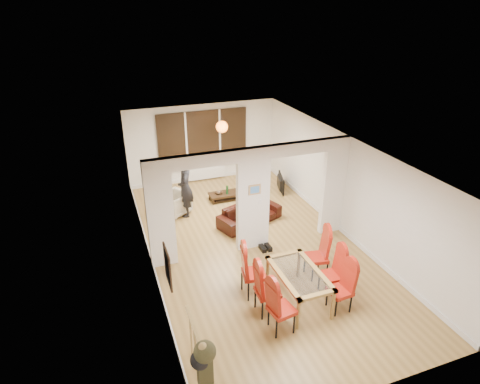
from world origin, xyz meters
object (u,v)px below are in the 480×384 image
sofa (250,214)px  bowl (219,193)px  dining_chair_rb (331,273)px  dining_chair_lb (268,288)px  dining_chair_rc (317,254)px  coffee_table (225,196)px  bottle (227,190)px  dining_chair_ra (340,288)px  person (185,187)px  armchair (175,203)px  dining_chair_la (282,306)px  television (278,183)px  dining_chair_lc (254,270)px  dining_table (298,287)px

sofa → bowl: bearing=83.4°
dining_chair_rb → dining_chair_lb: bearing=-174.7°
dining_chair_rc → sofa: size_ratio=0.61×
coffee_table → bottle: 0.27m
dining_chair_ra → bottle: 5.37m
dining_chair_lb → person: size_ratio=0.64×
dining_chair_rc → bottle: bearing=110.8°
dining_chair_rb → dining_chair_rc: size_ratio=0.94×
bottle → armchair: bearing=-170.6°
dining_chair_rb → sofa: size_ratio=0.57×
dining_chair_rb → armchair: 5.14m
dining_chair_la → television: dining_chair_la is taller
dining_chair_lb → armchair: bearing=104.1°
dining_chair_lc → armchair: size_ratio=1.61×
dining_chair_la → dining_chair_rc: (1.43, 1.22, 0.01)m
dining_chair_rc → bottle: size_ratio=3.77×
dining_chair_ra → sofa: 3.85m
television → sofa: bearing=150.9°
coffee_table → bowl: bowl is taller
dining_chair_ra → coffee_table: size_ratio=1.05×
dining_chair_lc → coffee_table: size_ratio=1.18×
person → bottle: size_ratio=5.87×
dining_chair_la → dining_chair_lc: bearing=85.6°
dining_chair_la → bowl: (0.53, 5.56, -0.29)m
dining_chair_lc → dining_chair_rb: dining_chair_lc is taller
sofa → armchair: bearing=125.9°
bowl → bottle: bearing=-25.2°
sofa → television: (1.64, 1.65, -0.00)m
dining_chair_ra → bowl: 5.51m
dining_chair_lc → bowl: dining_chair_lc is taller
sofa → television: 2.32m
dining_chair_lc → sofa: 2.99m
coffee_table → dining_chair_rc: bearing=-80.7°
bottle → bowl: 0.28m
dining_chair_lb → person: (-0.57, 4.45, 0.31)m
dining_table → bottle: size_ratio=5.09×
dining_chair_la → person: bearing=87.7°
dining_chair_la → coffee_table: bearing=73.2°
dining_chair_lc → sofa: size_ratio=0.64×
dining_table → armchair: bearing=108.9°
dining_chair_la → armchair: 5.25m
person → coffee_table: (1.33, 0.54, -0.75)m
coffee_table → bowl: (-0.19, 0.03, 0.14)m
dining_chair_lb → dining_chair_ra: 1.42m
dining_chair_rb → person: 4.85m
armchair → bowl: 1.48m
armchair → person: 0.63m
dining_chair_la → dining_chair_lc: 1.13m
dining_chair_la → bottle: bearing=72.7°
bowl → dining_chair_lb: bearing=-96.6°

